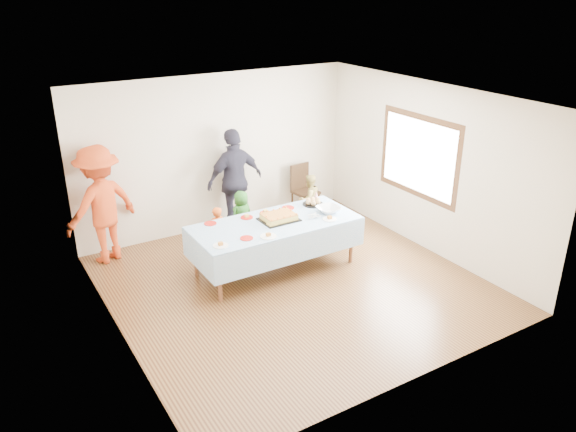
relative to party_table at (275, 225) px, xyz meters
The scene contains 22 objects.
ground 0.90m from the party_table, 91.39° to the right, with size 5.00×5.00×0.00m, color #422313.
room_walls 1.18m from the party_table, 85.60° to the right, with size 5.04×5.04×2.72m.
party_table is the anchor object (origin of this frame).
birthday_cake 0.14m from the party_table, 22.37° to the left, with size 0.56×0.43×0.10m.
rolls_tray 0.92m from the party_table, 18.52° to the left, with size 0.33×0.33×0.10m.
punch_bowl 0.91m from the party_table, ahead, with size 0.36×0.36×0.09m, color silver.
party_hat 1.15m from the party_table, 23.81° to the left, with size 0.09×0.09×0.15m, color silver.
fork_pile 0.63m from the party_table, 14.74° to the right, with size 0.24×0.18×0.07m, color white, non-canonical shape.
plate_red_far_a 0.96m from the party_table, 152.51° to the left, with size 0.18×0.18×0.01m, color red.
plate_red_far_b 0.47m from the party_table, 127.76° to the left, with size 0.19×0.19×0.01m, color red.
plate_red_far_c 0.39m from the party_table, 82.97° to the left, with size 0.17×0.17×0.01m, color red.
plate_red_far_d 0.59m from the party_table, 39.51° to the left, with size 0.20×0.20×0.01m, color red.
plate_red_near 0.69m from the party_table, 155.02° to the right, with size 0.18×0.18×0.01m, color red.
plate_white_left 1.08m from the party_table, 162.95° to the right, with size 0.21×0.21×0.01m, color white.
plate_white_mid 0.52m from the party_table, 130.46° to the right, with size 0.24×0.24×0.01m, color white.
plate_white_right 0.83m from the party_table, 24.35° to the right, with size 0.22×0.22×0.01m, color white.
dining_chair 2.30m from the party_table, 46.82° to the left, with size 0.45×0.45×0.95m.
toddler_left 1.05m from the party_table, 125.50° to the left, with size 0.31×0.20×0.86m, color #E2591C.
toddler_mid 1.26m from the party_table, 87.41° to the left, with size 0.42×0.28×0.87m, color #2A6F25.
toddler_right 1.90m from the party_table, 40.91° to the left, with size 0.44×0.35×0.91m, color tan.
adult_left 2.70m from the party_table, 141.82° to the left, with size 1.20×0.69×1.86m, color #CF4219.
adult_right 1.68m from the party_table, 84.36° to the left, with size 1.07×0.44×1.82m, color #2B2939.
Camera 1 is at (-3.79, -6.09, 4.11)m, focal length 35.00 mm.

